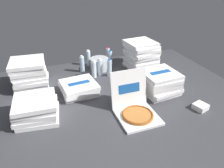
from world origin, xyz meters
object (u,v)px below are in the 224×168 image
(pizza_stack_left_far, at_px, (36,109))
(napkin_pile, at_px, (200,107))
(pizza_stack_left_mid, at_px, (30,74))
(water_bottle_0, at_px, (100,67))
(water_bottle_5, at_px, (88,58))
(water_bottle_4, at_px, (82,64))
(water_bottle_3, at_px, (109,68))
(pizza_stack_center_near, at_px, (141,55))
(water_bottle_2, at_px, (110,59))
(ice_bucket, at_px, (99,64))
(pizza_stack_right_near, at_px, (159,82))
(open_pizza_box, at_px, (135,107))
(water_bottle_1, at_px, (108,55))
(water_bottle_6, at_px, (94,69))
(pizza_stack_left_near, at_px, (79,88))

(pizza_stack_left_far, bearing_deg, napkin_pile, -15.04)
(pizza_stack_left_mid, xyz_separation_m, water_bottle_0, (0.91, 0.01, -0.06))
(napkin_pile, bearing_deg, water_bottle_5, 118.35)
(water_bottle_4, bearing_deg, water_bottle_3, -38.76)
(pizza_stack_center_near, distance_m, water_bottle_5, 0.79)
(water_bottle_0, xyz_separation_m, water_bottle_2, (0.23, 0.25, 0.00))
(pizza_stack_left_far, distance_m, water_bottle_3, 1.17)
(ice_bucket, height_order, water_bottle_3, water_bottle_3)
(pizza_stack_right_near, relative_size, water_bottle_3, 1.87)
(open_pizza_box, height_order, water_bottle_1, open_pizza_box)
(water_bottle_5, bearing_deg, water_bottle_0, -80.14)
(water_bottle_6, bearing_deg, water_bottle_1, 51.16)
(pizza_stack_left_far, relative_size, water_bottle_2, 1.88)
(open_pizza_box, height_order, water_bottle_2, open_pizza_box)
(ice_bucket, bearing_deg, pizza_stack_right_near, -61.20)
(ice_bucket, bearing_deg, open_pizza_box, -89.08)
(pizza_stack_left_near, bearing_deg, water_bottle_6, 49.74)
(pizza_stack_left_far, bearing_deg, water_bottle_2, 40.55)
(water_bottle_5, bearing_deg, water_bottle_4, -126.06)
(open_pizza_box, height_order, pizza_stack_left_near, open_pizza_box)
(pizza_stack_right_near, height_order, water_bottle_5, pizza_stack_right_near)
(water_bottle_4, bearing_deg, ice_bucket, -1.42)
(pizza_stack_left_near, xyz_separation_m, pizza_stack_center_near, (1.02, 0.42, 0.13))
(pizza_stack_left_mid, xyz_separation_m, water_bottle_3, (1.02, -0.06, -0.06))
(water_bottle_0, bearing_deg, water_bottle_3, -32.32)
(pizza_stack_right_near, bearing_deg, water_bottle_3, 123.70)
(water_bottle_0, height_order, water_bottle_6, same)
(pizza_stack_left_near, distance_m, ice_bucket, 0.70)
(pizza_stack_left_far, xyz_separation_m, pizza_stack_right_near, (1.40, 0.02, 0.02))
(pizza_stack_left_far, height_order, water_bottle_3, water_bottle_3)
(pizza_stack_left_far, relative_size, water_bottle_6, 1.88)
(ice_bucket, xyz_separation_m, water_bottle_4, (-0.25, 0.01, 0.03))
(pizza_stack_left_near, height_order, water_bottle_1, water_bottle_1)
(water_bottle_3, distance_m, water_bottle_4, 0.41)
(pizza_stack_left_mid, height_order, ice_bucket, pizza_stack_left_mid)
(pizza_stack_left_far, height_order, water_bottle_4, water_bottle_4)
(pizza_stack_left_far, relative_size, water_bottle_3, 1.88)
(pizza_stack_left_far, distance_m, water_bottle_2, 1.46)
(water_bottle_5, xyz_separation_m, napkin_pile, (0.82, -1.52, -0.09))
(open_pizza_box, relative_size, water_bottle_6, 1.96)
(open_pizza_box, bearing_deg, pizza_stack_left_mid, 134.98)
(ice_bucket, xyz_separation_m, water_bottle_0, (-0.05, -0.18, 0.03))
(water_bottle_6, bearing_deg, pizza_stack_left_far, -139.44)
(pizza_stack_left_near, bearing_deg, ice_bucket, 52.28)
(pizza_stack_left_near, relative_size, pizza_stack_left_far, 0.96)
(pizza_stack_left_near, distance_m, pizza_stack_left_mid, 0.65)
(pizza_stack_left_near, height_order, pizza_stack_center_near, pizza_stack_center_near)
(ice_bucket, relative_size, water_bottle_6, 1.08)
(pizza_stack_left_far, height_order, water_bottle_6, water_bottle_6)
(pizza_stack_right_near, bearing_deg, water_bottle_6, 133.64)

